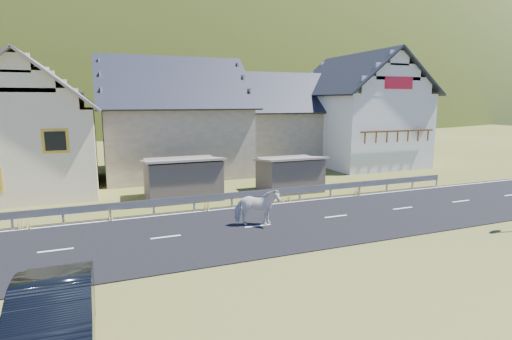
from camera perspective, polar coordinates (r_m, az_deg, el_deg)
name	(u,v)px	position (r m, az deg, el deg)	size (l,w,h in m)	color
ground	(258,227)	(17.72, 0.25, -8.11)	(160.00, 160.00, 0.00)	#495017
road	(258,226)	(17.71, 0.25, -8.05)	(60.00, 7.00, 0.04)	black
lane_markings	(258,226)	(17.71, 0.25, -7.97)	(60.00, 6.60, 0.01)	silver
guardrail	(232,196)	(20.91, -3.49, -3.73)	(28.10, 0.09, 0.75)	#93969B
shed_left	(183,179)	(22.98, -10.43, -1.27)	(4.30, 3.30, 2.40)	brown
shed_right	(290,175)	(24.58, 4.84, -0.66)	(3.80, 2.90, 2.20)	brown
house_cream	(32,119)	(27.94, -29.37, 6.32)	(7.80, 9.80, 8.30)	#FEE7B9
house_stone_a	(172,112)	(31.12, -11.87, 8.10)	(10.80, 9.80, 8.90)	tan
house_stone_b	(281,115)	(36.06, 3.60, 7.86)	(9.80, 8.80, 8.10)	tan
house_white	(358,106)	(36.48, 14.34, 8.90)	(8.80, 10.80, 9.70)	silver
mountain	(127,156)	(197.63, -18.00, 1.94)	(440.00, 280.00, 260.00)	#2B3A10
horse	(257,207)	(17.54, 0.12, -5.35)	(1.96, 0.89, 1.65)	silver
car	(53,320)	(10.22, -27.02, -18.52)	(1.66, 4.75, 1.57)	black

